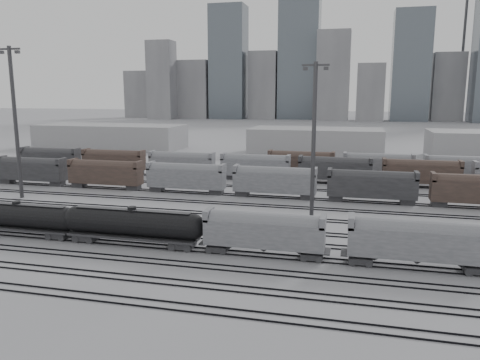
% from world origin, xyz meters
% --- Properties ---
extents(ground, '(900.00, 900.00, 0.00)m').
position_xyz_m(ground, '(0.00, 0.00, 0.00)').
color(ground, '#A8A7AC').
rests_on(ground, ground).
extents(tracks, '(220.00, 71.50, 0.16)m').
position_xyz_m(tracks, '(0.00, 17.50, 0.08)').
color(tracks, black).
rests_on(tracks, ground).
extents(tank_car_a, '(17.92, 2.99, 4.43)m').
position_xyz_m(tank_car_a, '(-21.27, 1.00, 2.56)').
color(tank_car_a, '#262628').
rests_on(tank_car_a, ground).
extents(tank_car_b, '(18.96, 3.16, 4.69)m').
position_xyz_m(tank_car_b, '(-4.53, 1.00, 2.71)').
color(tank_car_b, '#262628').
rests_on(tank_car_b, ground).
extents(hopper_car_a, '(14.08, 2.80, 5.04)m').
position_xyz_m(hopper_car_a, '(12.11, 1.00, 3.11)').
color(hopper_car_a, '#262628').
rests_on(hopper_car_a, ground).
extents(hopper_car_b, '(14.88, 2.96, 5.32)m').
position_xyz_m(hopper_car_b, '(28.99, 1.00, 3.29)').
color(hopper_car_b, '#262628').
rests_on(hopper_car_b, ground).
extents(light_mast_b, '(4.27, 0.68, 26.70)m').
position_xyz_m(light_mast_b, '(-36.56, 20.72, 14.16)').
color(light_mast_b, '#3A3A3D').
rests_on(light_mast_b, ground).
extents(light_mast_c, '(3.66, 0.59, 22.86)m').
position_xyz_m(light_mast_c, '(16.36, 14.42, 12.13)').
color(light_mast_c, '#3A3A3D').
rests_on(light_mast_c, ground).
extents(bg_string_near, '(151.00, 3.00, 5.60)m').
position_xyz_m(bg_string_near, '(8.00, 32.00, 2.80)').
color(bg_string_near, gray).
rests_on(bg_string_near, ground).
extents(bg_string_mid, '(151.00, 3.00, 5.60)m').
position_xyz_m(bg_string_mid, '(18.00, 48.00, 2.80)').
color(bg_string_mid, '#262628').
rests_on(bg_string_mid, ground).
extents(bg_string_far, '(66.00, 3.00, 5.60)m').
position_xyz_m(bg_string_far, '(35.50, 56.00, 2.80)').
color(bg_string_far, brown).
rests_on(bg_string_far, ground).
extents(warehouse_left, '(50.00, 18.00, 8.00)m').
position_xyz_m(warehouse_left, '(-60.00, 95.00, 4.00)').
color(warehouse_left, '#9F9FA2').
rests_on(warehouse_left, ground).
extents(warehouse_mid, '(40.00, 18.00, 8.00)m').
position_xyz_m(warehouse_mid, '(10.00, 95.00, 4.00)').
color(warehouse_mid, '#9F9FA2').
rests_on(warehouse_mid, ground).
extents(skyline, '(316.00, 22.40, 95.00)m').
position_xyz_m(skyline, '(10.84, 280.00, 34.73)').
color(skyline, '#959598').
rests_on(skyline, ground).
extents(crane_left, '(42.00, 1.80, 100.00)m').
position_xyz_m(crane_left, '(-28.74, 305.00, 57.39)').
color(crane_left, '#3A3A3D').
rests_on(crane_left, ground).
extents(crane_right, '(42.00, 1.80, 100.00)m').
position_xyz_m(crane_right, '(91.26, 305.00, 57.39)').
color(crane_right, '#3A3A3D').
rests_on(crane_right, ground).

